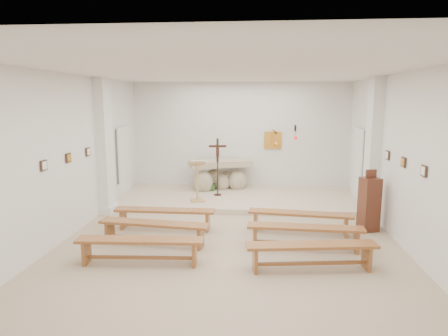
# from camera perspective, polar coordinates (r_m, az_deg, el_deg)

# --- Properties ---
(ground) EXTENTS (7.00, 10.00, 0.00)m
(ground) POSITION_cam_1_polar(r_m,az_deg,el_deg) (8.48, 0.74, -10.60)
(ground) COLOR tan
(ground) RESTS_ON ground
(wall_left) EXTENTS (0.02, 10.00, 3.50)m
(wall_left) POSITION_cam_1_polar(r_m,az_deg,el_deg) (8.99, -22.02, 1.37)
(wall_left) COLOR silver
(wall_left) RESTS_ON ground
(wall_right) EXTENTS (0.02, 10.00, 3.50)m
(wall_right) POSITION_cam_1_polar(r_m,az_deg,el_deg) (8.54, 24.83, 0.76)
(wall_right) COLOR silver
(wall_right) RESTS_ON ground
(wall_back) EXTENTS (7.00, 0.02, 3.50)m
(wall_back) POSITION_cam_1_polar(r_m,az_deg,el_deg) (12.99, 2.34, 4.48)
(wall_back) COLOR silver
(wall_back) RESTS_ON ground
(ceiling) EXTENTS (7.00, 10.00, 0.02)m
(ceiling) POSITION_cam_1_polar(r_m,az_deg,el_deg) (7.97, 0.80, 13.64)
(ceiling) COLOR silver
(ceiling) RESTS_ON wall_back
(sanctuary_platform) EXTENTS (6.98, 3.00, 0.15)m
(sanctuary_platform) POSITION_cam_1_polar(r_m,az_deg,el_deg) (11.80, 1.96, -4.33)
(sanctuary_platform) COLOR beige
(sanctuary_platform) RESTS_ON ground
(pilaster_left) EXTENTS (0.26, 0.55, 3.50)m
(pilaster_left) POSITION_cam_1_polar(r_m,az_deg,el_deg) (10.75, -16.68, 2.95)
(pilaster_left) COLOR white
(pilaster_left) RESTS_ON ground
(pilaster_right) EXTENTS (0.26, 0.55, 3.50)m
(pilaster_right) POSITION_cam_1_polar(r_m,az_deg,el_deg) (10.39, 20.50, 2.52)
(pilaster_right) COLOR white
(pilaster_right) RESTS_ON ground
(gold_wall_relief) EXTENTS (0.55, 0.04, 0.55)m
(gold_wall_relief) POSITION_cam_1_polar(r_m,az_deg,el_deg) (12.97, 6.98, 3.96)
(gold_wall_relief) COLOR gold
(gold_wall_relief) RESTS_ON wall_back
(sanctuary_lamp) EXTENTS (0.11, 0.36, 0.44)m
(sanctuary_lamp) POSITION_cam_1_polar(r_m,az_deg,el_deg) (12.75, 10.19, 4.49)
(sanctuary_lamp) COLOR black
(sanctuary_lamp) RESTS_ON wall_back
(station_frame_left_front) EXTENTS (0.03, 0.20, 0.20)m
(station_frame_left_front) POSITION_cam_1_polar(r_m,az_deg,el_deg) (8.29, -24.36, 0.33)
(station_frame_left_front) COLOR #3B261A
(station_frame_left_front) RESTS_ON wall_left
(station_frame_left_mid) EXTENTS (0.03, 0.20, 0.20)m
(station_frame_left_mid) POSITION_cam_1_polar(r_m,az_deg,el_deg) (9.16, -21.34, 1.37)
(station_frame_left_mid) COLOR #3B261A
(station_frame_left_mid) RESTS_ON wall_left
(station_frame_left_rear) EXTENTS (0.03, 0.20, 0.20)m
(station_frame_left_rear) POSITION_cam_1_polar(r_m,az_deg,el_deg) (10.06, -18.86, 2.22)
(station_frame_left_rear) COLOR #3B261A
(station_frame_left_rear) RESTS_ON wall_left
(station_frame_right_front) EXTENTS (0.03, 0.20, 0.20)m
(station_frame_right_front) POSITION_cam_1_polar(r_m,az_deg,el_deg) (7.80, 26.65, -0.38)
(station_frame_right_front) COLOR #3B261A
(station_frame_right_front) RESTS_ON wall_right
(station_frame_right_mid) EXTENTS (0.03, 0.20, 0.20)m
(station_frame_right_mid) POSITION_cam_1_polar(r_m,az_deg,el_deg) (8.72, 24.25, 0.78)
(station_frame_right_mid) COLOR #3B261A
(station_frame_right_mid) RESTS_ON wall_right
(station_frame_right_rear) EXTENTS (0.03, 0.20, 0.20)m
(station_frame_right_rear) POSITION_cam_1_polar(r_m,az_deg,el_deg) (9.66, 22.31, 1.71)
(station_frame_right_rear) COLOR #3B261A
(station_frame_right_rear) RESTS_ON wall_right
(radiator_left) EXTENTS (0.10, 0.85, 0.52)m
(radiator_left) POSITION_cam_1_polar(r_m,az_deg,el_deg) (11.67, -15.35, -3.86)
(radiator_left) COLOR silver
(radiator_left) RESTS_ON ground
(radiator_right) EXTENTS (0.10, 0.85, 0.52)m
(radiator_right) POSITION_cam_1_polar(r_m,az_deg,el_deg) (11.33, 19.40, -4.47)
(radiator_right) COLOR silver
(radiator_right) RESTS_ON ground
(altar) EXTENTS (2.07, 1.32, 1.00)m
(altar) POSITION_cam_1_polar(r_m,az_deg,el_deg) (12.62, -0.65, -1.26)
(altar) COLOR beige
(altar) RESTS_ON sanctuary_platform
(lectern) EXTENTS (0.50, 0.46, 1.17)m
(lectern) POSITION_cam_1_polar(r_m,az_deg,el_deg) (11.05, -3.85, -1.85)
(lectern) COLOR tan
(lectern) RESTS_ON sanctuary_platform
(crucifix_stand) EXTENTS (0.51, 0.22, 1.69)m
(crucifix_stand) POSITION_cam_1_polar(r_m,az_deg,el_deg) (11.64, -0.93, 0.76)
(crucifix_stand) COLOR #371A11
(crucifix_stand) RESTS_ON sanctuary_platform
(potted_plant) EXTENTS (0.56, 0.52, 0.50)m
(potted_plant) POSITION_cam_1_polar(r_m,az_deg,el_deg) (12.40, -1.74, -2.08)
(potted_plant) COLOR #2A5321
(potted_plant) RESTS_ON sanctuary_platform
(donation_pedestal) EXTENTS (0.47, 0.47, 1.41)m
(donation_pedestal) POSITION_cam_1_polar(r_m,az_deg,el_deg) (9.63, 20.03, -4.83)
(donation_pedestal) COLOR #522617
(donation_pedestal) RESTS_ON ground
(bench_left_front) EXTENTS (2.29, 0.39, 0.48)m
(bench_left_front) POSITION_cam_1_polar(r_m,az_deg,el_deg) (9.27, -8.44, -6.55)
(bench_left_front) COLOR brown
(bench_left_front) RESTS_ON ground
(bench_right_front) EXTENTS (2.31, 0.64, 0.48)m
(bench_right_front) POSITION_cam_1_polar(r_m,az_deg,el_deg) (9.09, 10.80, -6.97)
(bench_right_front) COLOR brown
(bench_right_front) RESTS_ON ground
(bench_left_second) EXTENTS (2.31, 0.63, 0.48)m
(bench_left_second) POSITION_cam_1_polar(r_m,az_deg,el_deg) (8.37, -9.98, -8.42)
(bench_left_second) COLOR brown
(bench_left_second) RESTS_ON ground
(bench_right_second) EXTENTS (2.30, 0.47, 0.48)m
(bench_right_second) POSITION_cam_1_polar(r_m,az_deg,el_deg) (8.16, 11.51, -8.94)
(bench_right_second) COLOR brown
(bench_right_second) RESTS_ON ground
(bench_left_third) EXTENTS (2.30, 0.48, 0.48)m
(bench_left_third) POSITION_cam_1_polar(r_m,az_deg,el_deg) (7.48, -11.91, -10.72)
(bench_left_third) COLOR brown
(bench_left_third) RESTS_ON ground
(bench_right_third) EXTENTS (2.31, 0.66, 0.48)m
(bench_right_third) POSITION_cam_1_polar(r_m,az_deg,el_deg) (7.25, 12.40, -11.42)
(bench_right_third) COLOR brown
(bench_right_third) RESTS_ON ground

